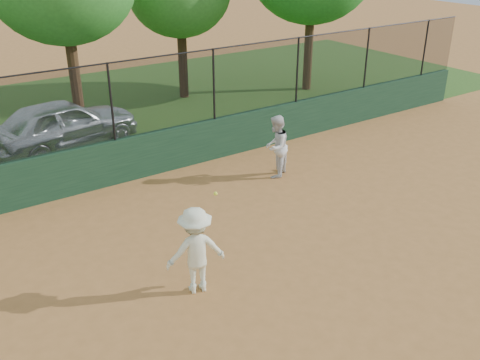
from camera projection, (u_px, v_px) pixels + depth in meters
ground at (271, 290)px, 9.99m from camera, size 80.00×80.00×0.00m
back_wall at (135, 157)px, 14.23m from camera, size 26.00×0.20×1.20m
grass_strip at (67, 119)px, 18.98m from camera, size 36.00×12.00×0.01m
parked_car at (64, 124)px, 16.19m from camera, size 4.71×2.53×1.52m
player_second at (276, 147)px, 14.26m from camera, size 1.05×1.00×1.70m
player_main at (196, 251)px, 9.65m from camera, size 1.22×0.88×2.01m
fence_assembly at (129, 98)px, 13.52m from camera, size 26.00×0.06×2.00m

